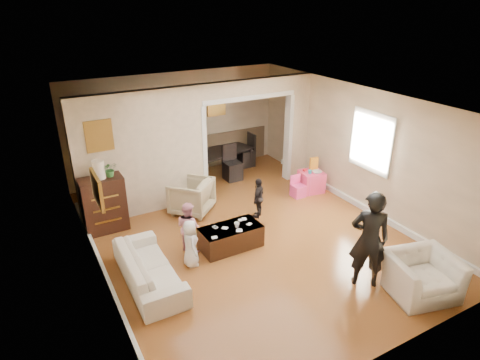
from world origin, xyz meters
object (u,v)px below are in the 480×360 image
dresser (104,204)px  child_kneel_b (188,227)px  armchair_front (421,275)px  coffee_table (231,237)px  child_kneel_a (190,243)px  dining_table (221,161)px  child_toddler (259,198)px  table_lamp (99,170)px  play_table (311,181)px  adult_person (369,240)px  armchair_back (191,196)px  sofa (149,268)px  coffee_cup (237,225)px  cyan_cup (310,172)px

dresser → child_kneel_b: (1.15, -1.46, -0.08)m
dresser → armchair_front: bearing=-48.6°
coffee_table → child_kneel_a: bearing=-170.0°
dining_table → child_toddler: bearing=-112.2°
table_lamp → play_table: table_lamp is taller
adult_person → dresser: bearing=-12.4°
armchair_back → dining_table: size_ratio=0.50×
sofa → child_kneel_a: bearing=-80.9°
sofa → dresser: bearing=7.1°
coffee_cup → child_toddler: child_toddler is taller
cyan_cup → dresser: bearing=172.7°
dresser → coffee_table: dresser is taller
adult_person → child_kneel_b: bearing=-10.9°
dresser → sofa: bearing=-83.5°
coffee_cup → cyan_cup: (2.60, 1.22, 0.07)m
play_table → sofa: bearing=-161.5°
coffee_table → coffee_cup: 0.28m
play_table → child_toddler: size_ratio=0.58×
armchair_back → coffee_cup: (0.19, -1.67, 0.09)m
armchair_front → table_lamp: size_ratio=2.78×
coffee_cup → cyan_cup: size_ratio=1.21×
adult_person → sofa: bearing=7.0°
child_kneel_a → armchair_front: bearing=-121.0°
sofa → child_kneel_b: (0.92, 0.57, 0.20)m
coffee_cup → child_toddler: 1.24m
sofa → play_table: 4.67m
sofa → play_table: (4.43, 1.48, -0.03)m
coffee_table → adult_person: 2.48m
coffee_table → play_table: (2.80, 1.22, 0.04)m
child_kneel_a → table_lamp: bearing=37.5°
dresser → child_toddler: (2.90, -1.01, -0.12)m
coffee_table → dining_table: bearing=66.1°
table_lamp → cyan_cup: size_ratio=4.50×
armchair_front → coffee_table: armchair_front is taller
coffee_cup → cyan_cup: bearing=25.1°
cyan_cup → adult_person: bearing=-112.8°
table_lamp → dining_table: size_ratio=0.22×
armchair_back → coffee_table: (0.09, -1.62, -0.16)m
child_toddler → armchair_front: bearing=65.0°
sofa → dining_table: dining_table is taller
coffee_cup → armchair_front: bearing=-53.6°
armchair_front → child_kneel_b: bearing=147.2°
dining_table → child_kneel_b: bearing=-138.2°
child_kneel_a → child_toddler: child_toddler is taller
armchair_back → table_lamp: size_ratio=2.26×
sofa → cyan_cup: 4.56m
armchair_back → child_kneel_a: (-0.76, -1.77, 0.05)m
play_table → child_kneel_b: bearing=-165.3°
adult_person → child_toddler: (-0.33, 2.72, -0.38)m
coffee_table → child_kneel_b: size_ratio=1.17×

